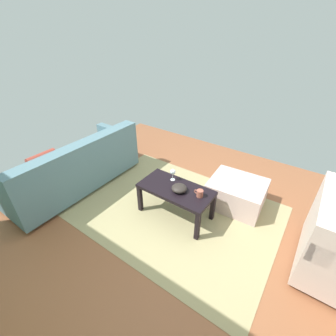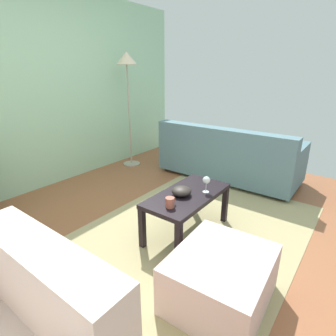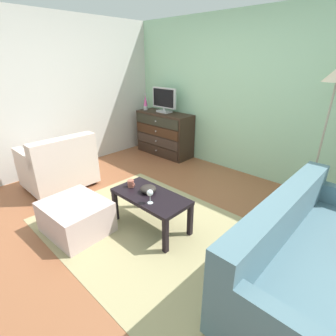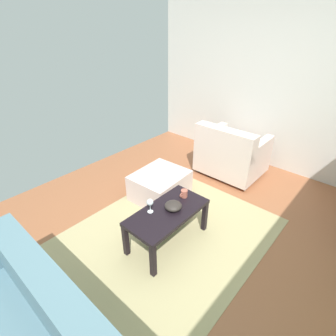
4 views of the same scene
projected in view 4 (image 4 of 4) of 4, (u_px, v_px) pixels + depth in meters
The scene contains 9 objects.
ground_plane at pixel (186, 242), 2.91m from camera, with size 5.23×4.63×0.05m, color #965737.
wall_plain_left at pixel (288, 89), 3.82m from camera, with size 0.12×4.63×2.51m, color silver.
area_rug at pixel (161, 241), 2.88m from camera, with size 2.60×1.90×0.01m, color tan.
coffee_table at pixel (167, 215), 2.72m from camera, with size 0.90×0.45×0.43m.
wine_glass at pixel (150, 203), 2.61m from camera, with size 0.07×0.07×0.16m.
mug at pixel (184, 194), 2.88m from camera, with size 0.11×0.08×0.09m.
bowl_decorative at pixel (173, 206), 2.69m from camera, with size 0.18×0.18×0.08m, color #2D2623.
armchair at pixel (231, 154), 4.00m from camera, with size 0.80×0.93×0.82m.
ottoman at pixel (160, 185), 3.53m from camera, with size 0.70×0.60×0.37m, color beige.
Camera 4 is at (1.71, 1.25, 2.15)m, focal length 27.67 mm.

